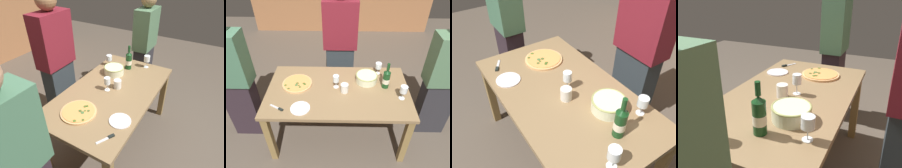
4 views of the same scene
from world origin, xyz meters
The scene contains 13 objects.
ground_plane centered at (0.00, 0.00, 0.00)m, with size 8.00×8.00×0.00m, color brown.
dining_table centered at (0.00, 0.00, 0.66)m, with size 1.60×0.90×0.75m.
pizza centered at (-0.48, 0.09, 0.76)m, with size 0.34×0.34×0.03m.
serving_bowl centered at (0.33, 0.16, 0.80)m, with size 0.25×0.25×0.10m.
wine_bottle centered at (0.54, 0.06, 0.87)m, with size 0.08×0.08×0.31m.
wine_glass_near_pizza centered at (0.69, -0.13, 0.87)m, with size 0.08×0.08×0.16m.
wine_glass_by_bottle centered at (-0.02, 0.05, 0.87)m, with size 0.07×0.07×0.16m.
wine_glass_far_left centered at (0.49, 0.33, 0.86)m, with size 0.08×0.08×0.15m.
cup_amber centered at (0.07, -0.03, 0.80)m, with size 0.09×0.09×0.10m, color white.
side_plate centered at (-0.38, -0.30, 0.76)m, with size 0.20×0.20×0.01m, color white.
pizza_knife centered at (-0.60, -0.31, 0.76)m, with size 0.16×0.10×0.02m.
person_guest_left centered at (-1.17, 0.04, 0.83)m, with size 0.41×0.24×1.65m.
person_guest_right centered at (0.01, 0.81, 0.88)m, with size 0.46×0.24×1.73m.
Camera 3 is at (1.17, -0.77, 1.99)m, focal length 38.40 mm.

